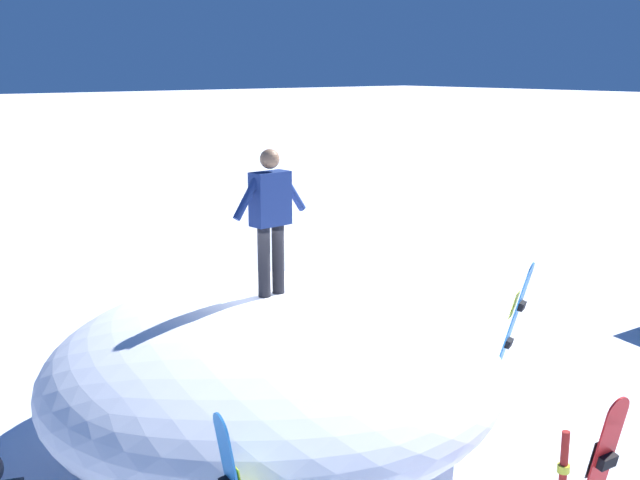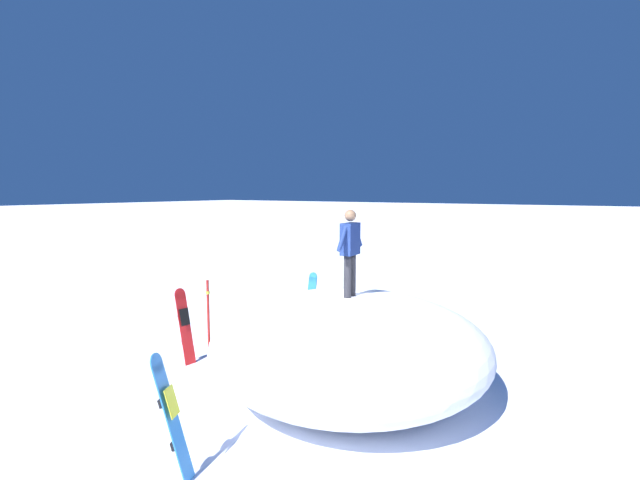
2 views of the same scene
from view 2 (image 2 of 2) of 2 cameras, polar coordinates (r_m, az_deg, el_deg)
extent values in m
plane|color=white|center=(8.45, 5.15, -20.17)|extent=(240.00, 240.00, 0.00)
ellipsoid|color=white|center=(8.82, 3.59, -12.75)|extent=(7.51, 7.42, 1.77)
cylinder|color=black|center=(8.45, 3.46, -4.58)|extent=(0.14, 0.14, 0.79)
cylinder|color=black|center=(8.63, 4.04, -4.36)|extent=(0.14, 0.14, 0.79)
cube|color=navy|center=(8.44, 3.79, 0.14)|extent=(0.45, 0.25, 0.59)
sphere|color=#936B4C|center=(8.40, 3.81, 3.07)|extent=(0.22, 0.22, 0.22)
cylinder|color=navy|center=(8.16, 2.86, 0.30)|extent=(0.38, 0.11, 0.49)
cylinder|color=navy|center=(8.71, 4.66, 0.67)|extent=(0.38, 0.11, 0.49)
cube|color=#2672BF|center=(11.50, -1.30, -8.67)|extent=(0.31, 0.30, 1.59)
cylinder|color=#2672BF|center=(11.42, -0.86, -4.71)|extent=(0.10, 0.27, 0.26)
cube|color=yellow|center=(11.44, -1.26, -7.28)|extent=(0.10, 0.23, 0.38)
cube|color=black|center=(11.50, -0.99, -7.21)|extent=(0.11, 0.20, 0.12)
cube|color=black|center=(11.58, -1.31, -10.04)|extent=(0.11, 0.20, 0.12)
cube|color=red|center=(10.51, -16.46, -10.63)|extent=(0.29, 0.35, 1.50)
cylinder|color=red|center=(10.44, -17.09, -6.50)|extent=(0.27, 0.10, 0.26)
cube|color=black|center=(10.44, -16.55, -9.20)|extent=(0.23, 0.10, 0.36)
cube|color=black|center=(10.51, -16.83, -9.10)|extent=(0.20, 0.11, 0.12)
cube|color=black|center=(10.58, -16.37, -12.04)|extent=(0.20, 0.11, 0.12)
cube|color=#2672BF|center=(6.59, -17.83, -20.89)|extent=(0.41, 0.50, 1.57)
cylinder|color=#2672BF|center=(6.37, -19.76, -14.28)|extent=(0.28, 0.18, 0.26)
cube|color=yellow|center=(6.48, -18.01, -18.65)|extent=(0.25, 0.19, 0.38)
cube|color=black|center=(6.52, -18.87, -18.50)|extent=(0.21, 0.16, 0.12)
cube|color=black|center=(6.71, -17.48, -23.08)|extent=(0.21, 0.16, 0.12)
ellipsoid|color=#383D23|center=(11.62, 7.10, -11.56)|extent=(0.50, 0.48, 0.42)
ellipsoid|color=#4B5131|center=(11.72, 8.05, -11.75)|extent=(0.21, 0.22, 0.20)
cube|color=#383D23|center=(11.57, 7.11, -10.73)|extent=(0.42, 0.40, 0.06)
cylinder|color=#383D23|center=(11.65, 5.79, -12.50)|extent=(0.26, 0.24, 0.04)
cylinder|color=#383D23|center=(11.54, 6.02, -12.70)|extent=(0.26, 0.24, 0.04)
ellipsoid|color=#4C4C51|center=(11.33, 15.74, -12.19)|extent=(0.49, 0.37, 0.43)
ellipsoid|color=slate|center=(11.50, 16.34, -12.27)|extent=(0.18, 0.21, 0.21)
cube|color=#4C4C51|center=(11.27, 15.76, -11.31)|extent=(0.42, 0.31, 0.06)
cylinder|color=#4C4C51|center=(11.25, 14.66, -13.38)|extent=(0.30, 0.14, 0.04)
cylinder|color=#4C4C51|center=(11.17, 15.21, -13.53)|extent=(0.30, 0.14, 0.04)
cylinder|color=#A51E19|center=(11.28, -13.78, -9.00)|extent=(0.06, 0.06, 1.65)
cylinder|color=yellow|center=(11.15, -13.85, -6.39)|extent=(0.10, 0.10, 0.06)
camera|label=1|loc=(16.35, -9.26, 7.97)|focal=43.71mm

